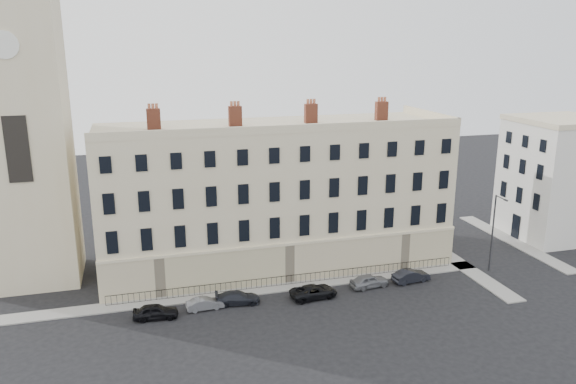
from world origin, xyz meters
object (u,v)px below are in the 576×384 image
(car_c, at_px, (238,298))
(streetlamp, at_px, (493,230))
(car_d, at_px, (314,292))
(car_e, at_px, (369,281))
(car_a, at_px, (156,312))
(car_f, at_px, (411,276))
(car_b, at_px, (205,304))

(car_c, bearing_deg, streetlamp, -82.63)
(car_d, xyz_separation_m, streetlamp, (19.75, 1.09, 3.93))
(car_e, relative_size, streetlamp, 0.47)
(car_a, height_order, car_e, same)
(car_f, bearing_deg, car_b, 84.42)
(car_a, bearing_deg, car_b, -77.47)
(car_e, distance_m, streetlamp, 14.34)
(car_a, relative_size, car_b, 1.16)
(car_d, distance_m, car_e, 6.01)
(car_d, height_order, car_f, car_f)
(car_d, xyz_separation_m, car_f, (10.47, 0.80, 0.02))
(car_b, relative_size, car_c, 0.81)
(car_a, xyz_separation_m, car_d, (14.48, 0.18, -0.04))
(car_e, bearing_deg, car_f, -96.81)
(car_f, bearing_deg, car_d, 87.72)
(car_c, xyz_separation_m, car_e, (13.06, 0.09, 0.06))
(car_c, relative_size, car_f, 1.06)
(car_a, distance_m, car_f, 24.97)
(car_f, bearing_deg, car_e, 83.56)
(car_c, bearing_deg, car_b, 101.83)
(car_c, height_order, streetlamp, streetlamp)
(car_e, bearing_deg, car_d, 90.48)
(car_b, height_order, car_c, car_c)
(car_d, bearing_deg, streetlamp, -92.10)
(car_b, bearing_deg, streetlamp, -92.71)
(car_c, bearing_deg, car_d, -89.07)
(car_c, distance_m, streetlamp, 27.15)
(car_c, xyz_separation_m, streetlamp, (26.86, 0.40, 3.96))
(car_f, xyz_separation_m, streetlamp, (9.28, 0.29, 3.92))
(car_d, height_order, streetlamp, streetlamp)
(car_a, height_order, car_b, car_a)
(car_d, height_order, car_e, car_e)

